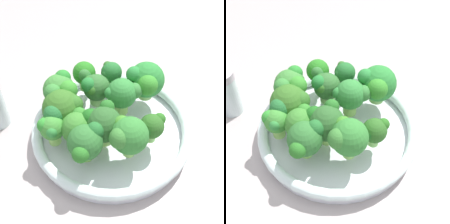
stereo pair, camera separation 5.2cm
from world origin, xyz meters
TOP-DOWN VIEW (x-y plane):
  - ground_plane at (0.00, 0.00)cm, footprint 130.00×130.00cm
  - bowl at (-1.53, -3.34)cm, footprint 28.69×28.69cm
  - broccoli_floret_0 at (-4.76, 3.31)cm, footprint 4.67×4.13cm
  - broccoli_floret_1 at (1.75, -1.33)cm, footprint 5.93×6.50cm
  - broccoli_floret_2 at (-2.19, -9.43)cm, footprint 5.36×4.95cm
  - broccoli_floret_3 at (-10.41, -5.07)cm, footprint 7.01×7.23cm
  - broccoli_floret_4 at (5.94, 0.45)cm, footprint 6.53×5.62cm
  - broccoli_floret_5 at (0.08, 3.22)cm, footprint 6.83×6.39cm
  - broccoli_floret_6 at (5.12, -3.61)cm, footprint 5.37×5.32cm
  - broccoli_floret_7 at (8.74, -5.87)cm, footprint 4.24×4.60cm
  - broccoli_floret_8 at (-4.78, -4.68)cm, footprint 6.36×5.32cm
  - broccoli_floret_9 at (3.52, -11.94)cm, footprint 6.25×6.67cm
  - broccoli_floret_10 at (5.34, -8.13)cm, footprint 7.13×6.61cm
  - broccoli_floret_11 at (-2.58, -13.64)cm, footprint 4.37×4.81cm
  - broccoli_floret_12 at (-6.97, -11.20)cm, footprint 4.19×4.05cm
  - pepper_shaker at (14.03, -18.61)cm, footprint 4.37×4.37cm

SIDE VIEW (x-z plane):
  - ground_plane at x=0.00cm, z-range -2.50..0.00cm
  - bowl at x=-1.53cm, z-range 0.03..3.40cm
  - pepper_shaker at x=14.03cm, z-range 0.06..9.74cm
  - broccoli_floret_0 at x=-4.76cm, z-range 3.94..9.38cm
  - broccoli_floret_12 at x=-6.97cm, z-range 3.95..9.65cm
  - broccoli_floret_6 at x=5.12cm, z-range 3.84..9.94cm
  - broccoli_floret_7 at x=8.74cm, z-range 4.07..9.76cm
  - broccoli_floret_2 at x=-2.19cm, z-range 3.82..10.13cm
  - broccoli_floret_11 at x=-2.58cm, z-range 4.14..10.28cm
  - broccoli_floret_10 at x=5.34cm, z-range 3.75..10.88cm
  - broccoli_floret_4 at x=5.94cm, z-range 3.96..10.69cm
  - broccoli_floret_1 at x=1.75cm, z-range 3.94..11.07cm
  - broccoli_floret_3 at x=-10.41cm, z-range 3.88..11.35cm
  - broccoli_floret_8 at x=-4.78cm, z-range 4.09..11.28cm
  - broccoli_floret_9 at x=3.52cm, z-range 4.29..11.35cm
  - broccoli_floret_5 at x=0.08cm, z-range 4.21..11.76cm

